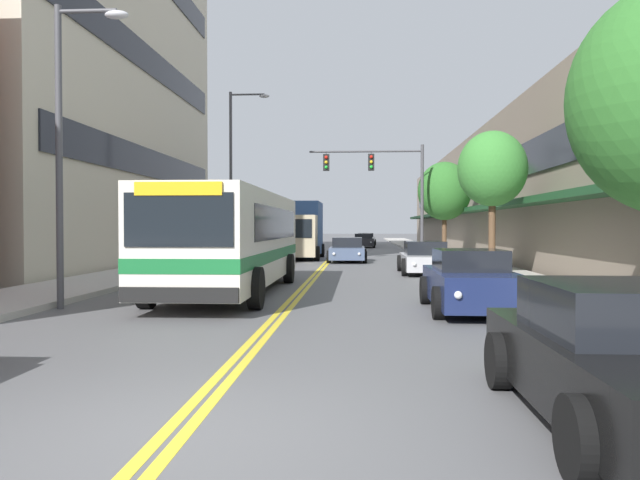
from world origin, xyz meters
TOP-DOWN VIEW (x-y plane):
  - ground_plane at (0.00, 37.00)m, footprint 240.00×240.00m
  - sidewalk_left at (-7.02, 37.00)m, footprint 3.05×106.00m
  - sidewalk_right at (7.02, 37.00)m, footprint 3.05×106.00m
  - centre_line at (0.00, 37.00)m, footprint 0.34×106.00m
  - storefront_row_right at (12.77, 37.00)m, footprint 9.10×68.00m
  - city_bus at (-1.98, 12.44)m, footprint 2.90×11.20m
  - car_champagne_parked_left_near at (-4.35, 30.65)m, footprint 2.01×4.58m
  - car_red_parked_left_mid at (-4.39, 23.57)m, footprint 2.11×4.17m
  - car_black_parked_right_foreground at (4.37, 0.37)m, footprint 2.14×4.56m
  - car_silver_parked_right_mid at (4.45, 20.02)m, footprint 2.10×4.55m
  - car_navy_parked_right_far at (4.28, 8.61)m, footprint 2.02×4.32m
  - car_white_moving_lead at (2.40, 59.14)m, footprint 2.09×4.17m
  - car_slate_blue_moving_second at (1.08, 28.28)m, footprint 2.12×4.31m
  - car_charcoal_moving_third at (2.13, 52.03)m, footprint 2.12×4.78m
  - box_truck at (-1.86, 31.46)m, footprint 2.74×6.73m
  - traffic_signal_mast at (3.05, 28.87)m, footprint 6.33×0.38m
  - street_lamp_left_near at (-5.06, 8.39)m, footprint 1.77×0.28m
  - street_lamp_left_far at (-5.04, 28.00)m, footprint 2.23×0.28m
  - street_tree_right_mid at (6.62, 17.47)m, footprint 2.52×2.52m
  - street_tree_right_far at (6.69, 30.84)m, footprint 3.09×3.09m
  - fire_hydrant at (5.95, 6.45)m, footprint 0.34×0.26m

SIDE VIEW (x-z plane):
  - ground_plane at x=0.00m, z-range 0.00..0.00m
  - centre_line at x=0.00m, z-range 0.00..0.01m
  - sidewalk_left at x=-7.02m, z-range 0.00..0.16m
  - sidewalk_right at x=7.02m, z-range 0.00..0.16m
  - fire_hydrant at x=5.95m, z-range 0.15..0.92m
  - car_white_moving_lead at x=2.40m, z-range -0.03..1.21m
  - car_charcoal_moving_third at x=2.13m, z-range -0.04..1.23m
  - car_silver_parked_right_mid at x=4.45m, z-range -0.05..1.28m
  - car_slate_blue_moving_second at x=1.08m, z-range -0.05..1.29m
  - car_champagne_parked_left_near at x=-4.35m, z-range -0.05..1.31m
  - car_black_parked_right_foreground at x=4.37m, z-range -0.05..1.33m
  - car_red_parked_left_mid at x=-4.39m, z-range -0.06..1.38m
  - car_navy_parked_right_far at x=4.28m, z-range -0.04..1.37m
  - city_bus at x=-1.98m, z-range 0.20..3.10m
  - box_truck at x=-1.86m, z-range 0.00..3.43m
  - storefront_row_right at x=12.77m, z-range 0.00..7.73m
  - street_tree_right_far at x=6.69m, z-range 1.21..6.76m
  - street_tree_right_mid at x=6.62m, z-range 1.39..6.69m
  - street_lamp_left_near at x=-5.06m, z-range 0.67..7.77m
  - traffic_signal_mast at x=3.05m, z-range 1.38..7.83m
  - street_lamp_left_far at x=-5.04m, z-range 0.77..10.07m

